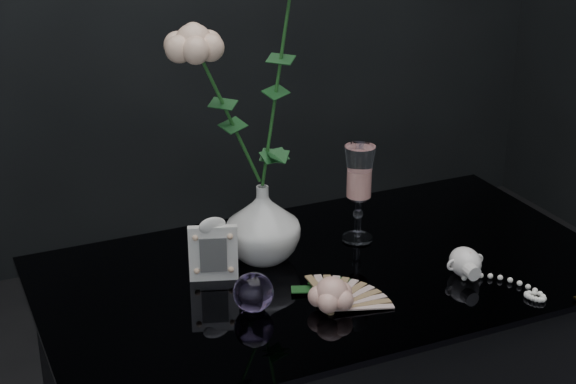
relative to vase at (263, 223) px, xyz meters
name	(u,v)px	position (x,y,z in m)	size (l,w,h in m)	color
vase	(263,223)	(0.00, 0.00, 0.00)	(0.14, 0.14, 0.15)	white
wine_glass	(359,194)	(0.20, 0.00, 0.02)	(0.06, 0.06, 0.20)	white
picture_frame	(213,249)	(-0.11, -0.04, -0.01)	(0.09, 0.07, 0.12)	white
paperweight	(253,292)	(-0.09, -0.17, -0.04)	(0.07, 0.07, 0.07)	#A584D6
paper_fan	(330,307)	(0.03, -0.23, -0.06)	(0.22, 0.17, 0.02)	beige
loose_rose	(332,294)	(0.03, -0.22, -0.04)	(0.13, 0.17, 0.06)	#EDAC99
pearl_jar	(465,261)	(0.31, -0.21, -0.05)	(0.19, 0.20, 0.06)	white
roses	(253,76)	(-0.02, 0.00, 0.28)	(0.27, 0.11, 0.48)	#FFC4A4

